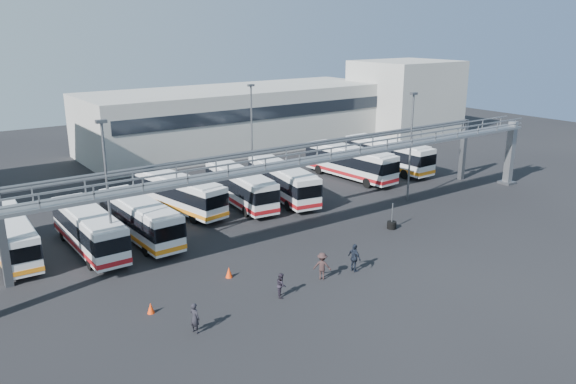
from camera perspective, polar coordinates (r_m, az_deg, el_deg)
ground at (r=42.02m, az=7.85°, el=-5.98°), size 140.00×140.00×0.00m
gantry at (r=44.54m, az=2.95°, el=2.90°), size 51.40×5.15×7.10m
warehouse at (r=77.56m, az=-4.96°, el=7.55°), size 42.00×14.00×8.00m
building_right at (r=89.06m, az=11.82°, el=9.39°), size 14.00×12.00×11.00m
light_pole_left at (r=38.97m, az=-17.88°, el=0.47°), size 0.70×0.35×10.21m
light_pole_mid at (r=53.38m, az=12.37°, el=5.06°), size 0.70×0.35×10.21m
light_pole_back at (r=59.69m, az=-3.71°, el=6.58°), size 0.70×0.35×10.21m
bus_0 at (r=44.45m, az=-26.29°, el=-4.00°), size 2.68×10.14×3.06m
bus_1 at (r=43.56m, az=-19.58°, el=-3.50°), size 2.53×10.53×3.19m
bus_2 at (r=44.75m, az=-14.81°, el=-2.55°), size 2.84×10.66×3.21m
bus_3 at (r=50.67m, az=-10.95°, el=-0.06°), size 4.36×10.89×3.23m
bus_4 at (r=51.89m, az=-4.87°, el=0.60°), size 3.53×10.93×3.26m
bus_5 at (r=53.40m, az=-0.55°, el=1.16°), size 4.27×11.22×3.33m
bus_7 at (r=61.02m, az=6.33°, el=3.09°), size 3.47×11.64×3.49m
bus_8 at (r=65.20m, az=10.13°, el=3.81°), size 2.95×11.63×3.52m
pedestrian_a at (r=31.33m, az=-9.45°, el=-12.50°), size 0.58×0.73×1.74m
pedestrian_b at (r=34.73m, az=-0.69°, el=-9.42°), size 0.87×0.94×1.54m
pedestrian_c at (r=37.02m, az=3.49°, el=-7.50°), size 1.31×1.32×1.83m
pedestrian_d at (r=38.26m, az=6.76°, el=-6.66°), size 0.49×1.15×1.96m
cone_left at (r=33.99m, az=-13.78°, el=-11.37°), size 0.55×0.55×0.66m
cone_right at (r=37.57m, az=-6.02°, el=-8.11°), size 0.47×0.47×0.73m
tire_stack at (r=46.78m, az=10.49°, el=-3.25°), size 0.77×0.77×2.19m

